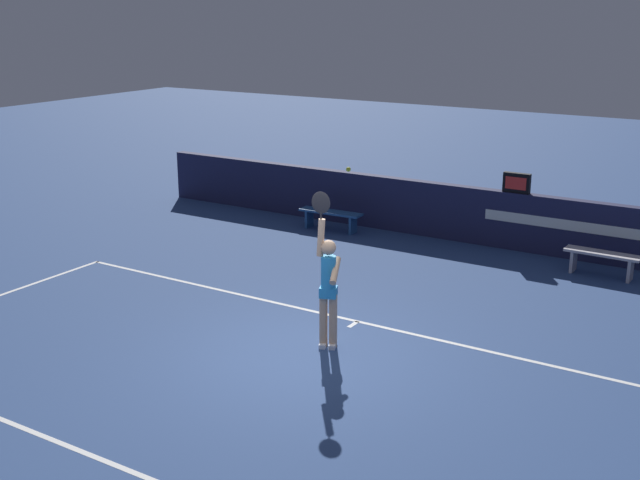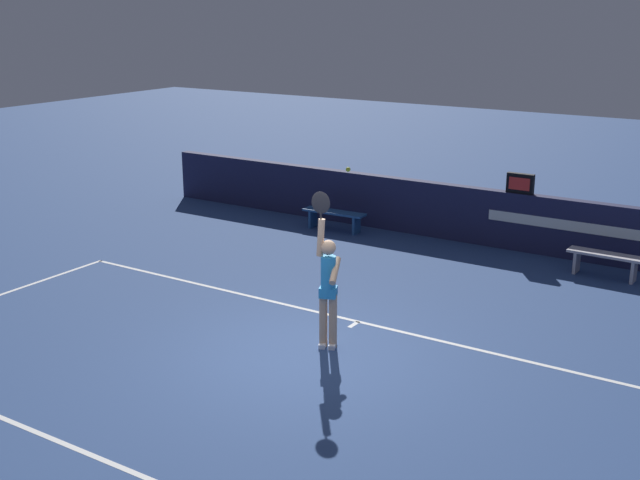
% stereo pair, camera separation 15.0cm
% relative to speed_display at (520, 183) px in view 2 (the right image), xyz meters
% --- Properties ---
extents(ground_plane, '(60.00, 60.00, 0.00)m').
position_rel_speed_display_xyz_m(ground_plane, '(-0.82, -7.08, -1.47)').
color(ground_plane, navy).
extents(court_lines, '(12.46, 5.40, 0.00)m').
position_rel_speed_display_xyz_m(court_lines, '(-0.82, -8.08, -1.47)').
color(court_lines, white).
rests_on(court_lines, ground).
extents(back_wall, '(17.28, 0.25, 1.26)m').
position_rel_speed_display_xyz_m(back_wall, '(-0.81, 0.00, -0.84)').
color(back_wall, '#1D2041').
rests_on(back_wall, ground).
extents(speed_display, '(0.58, 0.14, 0.43)m').
position_rel_speed_display_xyz_m(speed_display, '(0.00, 0.00, 0.00)').
color(speed_display, black).
rests_on(speed_display, back_wall).
extents(tennis_player, '(0.53, 0.51, 2.48)m').
position_rel_speed_display_xyz_m(tennis_player, '(-0.71, -6.59, -0.44)').
color(tennis_player, tan).
rests_on(tennis_player, ground).
extents(tennis_ball, '(0.07, 0.07, 0.07)m').
position_rel_speed_display_xyz_m(tennis_ball, '(-0.39, -6.55, 1.36)').
color(tennis_ball, '#CDDC2C').
extents(courtside_bench_near, '(1.45, 0.40, 0.49)m').
position_rel_speed_display_xyz_m(courtside_bench_near, '(2.08, -0.88, -1.10)').
color(courtside_bench_near, '#B9B2B9').
rests_on(courtside_bench_near, ground).
extents(courtside_bench_far, '(1.56, 0.42, 0.47)m').
position_rel_speed_display_xyz_m(courtside_bench_far, '(-4.14, -0.81, -1.11)').
color(courtside_bench_far, '#234E85').
rests_on(courtside_bench_far, ground).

